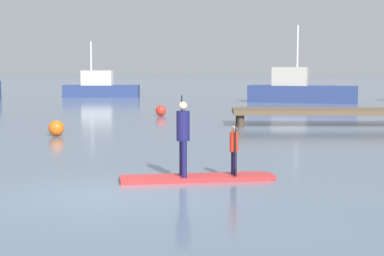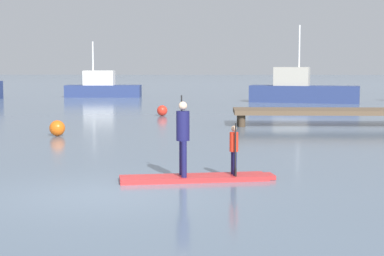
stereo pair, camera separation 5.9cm
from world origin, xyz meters
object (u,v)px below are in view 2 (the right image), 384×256
Objects in this scene: paddleboard_near at (197,178)px; paddler_child_solo at (234,147)px; paddler_adult at (183,133)px; mooring_buoy_near at (162,110)px; trawler_grey_distant at (301,90)px; mooring_buoy_mid at (57,128)px; fishing_boat_green_midground at (102,87)px.

paddleboard_near is 1.05m from paddler_child_solo.
mooring_buoy_near is (-1.77, 17.04, -0.78)m from paddler_adult.
mooring_buoy_mid is at bearing -120.22° from trawler_grey_distant.
mooring_buoy_mid is (-3.03, -8.64, 0.02)m from mooring_buoy_near.
fishing_boat_green_midground is at bearing 103.10° from paddleboard_near.
trawler_grey_distant is at bearing 52.32° from mooring_buoy_near.
mooring_buoy_near is at bearing -127.68° from trawler_grey_distant.
paddler_child_solo is at bearing -100.87° from trawler_grey_distant.
trawler_grey_distant reaches higher than fishing_boat_green_midground.
fishing_boat_green_midground is (-7.82, 33.57, 0.67)m from paddleboard_near.
paddler_child_solo is 10.14m from mooring_buoy_mid.
paddleboard_near is 1.04m from paddler_adult.
paddler_child_solo is 2.11× the size of mooring_buoy_mid.
trawler_grey_distant is 12.83× the size of mooring_buoy_mid.
paddler_adult is (-0.31, -0.05, 0.99)m from paddleboard_near.
paddler_child_solo is at bearing -80.29° from mooring_buoy_near.
paddleboard_near is 17.12m from mooring_buoy_near.
trawler_grey_distant is at bearing 76.98° from paddler_adult.
mooring_buoy_mid is (-11.17, -19.18, -0.52)m from trawler_grey_distant.
trawler_grey_distant is (5.26, 27.41, 0.08)m from paddler_child_solo.
paddler_child_solo is at bearing -75.54° from fishing_boat_green_midground.
paddler_child_solo reaches higher than mooring_buoy_mid.
paddler_adult is 9.71m from mooring_buoy_mid.
mooring_buoy_mid reaches higher than paddleboard_near.
trawler_grey_distant is at bearing 59.78° from mooring_buoy_mid.
trawler_grey_distant is at bearing 79.13° from paddler_child_solo.
fishing_boat_green_midground is 17.55m from mooring_buoy_near.
paddler_child_solo is 2.28× the size of mooring_buoy_near.
mooring_buoy_near is 0.92× the size of mooring_buoy_mid.
mooring_buoy_near reaches higher than paddleboard_near.
paddler_child_solo is at bearing -54.28° from mooring_buoy_mid.
trawler_grey_distant reaches higher than mooring_buoy_mid.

